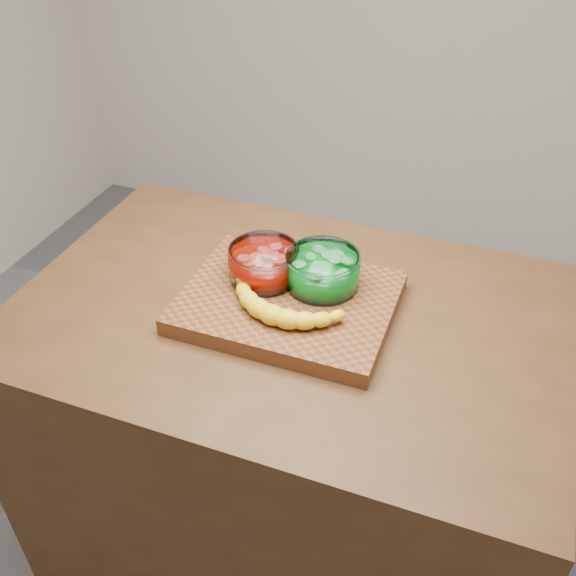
% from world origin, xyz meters
% --- Properties ---
extents(ground, '(3.50, 3.50, 0.00)m').
position_xyz_m(ground, '(0.00, 0.00, 0.00)').
color(ground, '#5A595E').
rests_on(ground, ground).
extents(counter, '(1.20, 0.80, 0.90)m').
position_xyz_m(counter, '(0.00, 0.00, 0.45)').
color(counter, '#4B2D16').
rests_on(counter, ground).
extents(cutting_board, '(0.45, 0.35, 0.04)m').
position_xyz_m(cutting_board, '(0.00, 0.00, 0.92)').
color(cutting_board, brown).
rests_on(cutting_board, counter).
extents(bowl_red, '(0.16, 0.16, 0.07)m').
position_xyz_m(bowl_red, '(-0.07, 0.05, 0.98)').
color(bowl_red, white).
rests_on(bowl_red, cutting_board).
extents(bowl_green, '(0.16, 0.16, 0.08)m').
position_xyz_m(bowl_green, '(0.06, 0.06, 0.98)').
color(bowl_green, white).
rests_on(bowl_green, cutting_board).
extents(banana, '(0.29, 0.15, 0.04)m').
position_xyz_m(banana, '(0.01, -0.05, 0.96)').
color(banana, yellow).
rests_on(banana, cutting_board).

